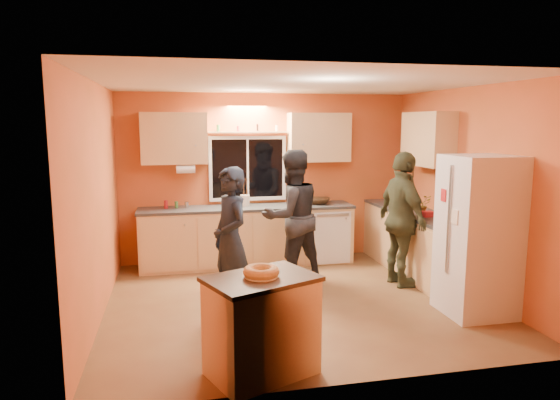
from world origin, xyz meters
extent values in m
plane|color=brown|center=(0.00, 0.00, 0.00)|extent=(4.50, 4.50, 0.00)
cube|color=#D76037|center=(0.00, 2.00, 1.30)|extent=(4.50, 0.04, 2.60)
cube|color=#D76037|center=(0.00, -2.00, 1.30)|extent=(4.50, 0.04, 2.60)
cube|color=#D76037|center=(-2.25, 0.00, 1.30)|extent=(0.04, 4.00, 2.60)
cube|color=#D76037|center=(2.25, 0.00, 1.30)|extent=(0.04, 4.00, 2.60)
cube|color=white|center=(0.00, 0.00, 2.60)|extent=(4.50, 4.00, 0.02)
cube|color=black|center=(-0.30, 1.99, 1.45)|extent=(1.10, 0.02, 0.90)
cube|color=white|center=(-0.30, 1.97, 1.45)|extent=(1.20, 0.04, 1.00)
cube|color=tan|center=(-1.40, 1.83, 1.92)|extent=(0.95, 0.33, 0.75)
cube|color=tan|center=(0.80, 1.83, 1.92)|extent=(0.95, 0.33, 0.75)
cube|color=tan|center=(2.08, 0.80, 1.92)|extent=(0.33, 1.00, 0.75)
cylinder|color=silver|center=(-1.25, 1.72, 1.48)|extent=(0.27, 0.12, 0.12)
cube|color=tan|center=(-0.35, 1.70, 0.43)|extent=(3.20, 0.60, 0.86)
cube|color=#282B2D|center=(-0.35, 1.70, 0.88)|extent=(3.24, 0.62, 0.04)
cube|color=tan|center=(1.95, 1.70, 0.43)|extent=(0.60, 0.60, 0.86)
cube|color=#282B2D|center=(1.95, 1.70, 0.88)|extent=(0.62, 0.62, 0.04)
cube|color=tan|center=(1.95, 0.50, 0.43)|extent=(0.60, 1.80, 0.86)
cube|color=#282B2D|center=(1.95, 0.50, 0.88)|extent=(0.62, 1.84, 0.04)
cube|color=silver|center=(1.89, -0.80, 0.90)|extent=(0.72, 0.70, 1.80)
cube|color=tan|center=(-0.72, -1.68, 0.42)|extent=(1.01, 0.86, 0.84)
cube|color=black|center=(-0.72, -1.68, 0.85)|extent=(1.06, 0.91, 0.04)
torus|color=#B57C4A|center=(-0.72, -1.68, 0.91)|extent=(0.31, 0.31, 0.09)
imported|color=black|center=(-0.81, -0.11, 0.83)|extent=(0.56, 0.70, 1.66)
imported|color=black|center=(0.12, 0.78, 0.90)|extent=(1.04, 0.92, 1.80)
imported|color=#343C26|center=(1.50, 0.30, 0.89)|extent=(0.52, 1.08, 1.79)
imported|color=black|center=(0.77, 1.72, 0.95)|extent=(0.47, 0.47, 0.09)
cylinder|color=beige|center=(-0.38, 1.75, 0.99)|extent=(0.14, 0.14, 0.17)
imported|color=gray|center=(1.91, 0.56, 1.03)|extent=(0.25, 0.22, 0.27)
cube|color=#AB1A1F|center=(1.91, 0.38, 0.94)|extent=(0.18, 0.14, 0.07)
camera|label=1|loc=(-1.41, -5.66, 2.15)|focal=32.00mm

